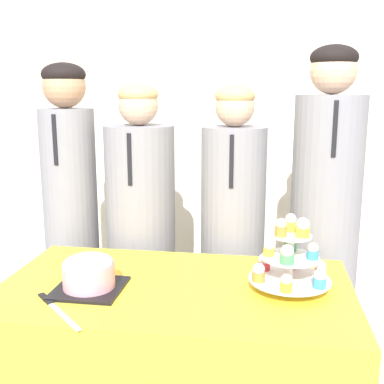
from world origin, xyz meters
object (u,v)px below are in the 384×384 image
Objects in this scene: student_1 at (141,245)px; student_2 at (232,249)px; cake_knife at (52,305)px; cupcake_stand at (290,258)px; student_0 at (72,225)px; round_cake at (89,272)px; student_3 at (324,235)px.

student_1 is 1.01× the size of student_2.
cake_knife is 0.84× the size of cupcake_stand.
student_0 reaches higher than student_2.
cupcake_stand is (0.66, 0.10, 0.05)m from round_cake.
cake_knife is at bearing -117.88° from round_cake.
student_0 is (-0.26, 0.78, 0.03)m from cake_knife.
round_cake is at bearing -90.75° from student_1.
student_1 is at bearing 139.95° from cupcake_stand.
student_0 is (-0.99, 0.55, -0.08)m from cupcake_stand.
student_3 is at bearing 72.59° from cupcake_stand.
student_0 is 0.35m from student_1.
cake_knife is 0.79m from student_1.
round_cake is at bearing -142.09° from student_3.
student_1 is (-0.65, 0.55, -0.16)m from cupcake_stand.
round_cake is at bearing -171.38° from cupcake_stand.
student_0 is at bearing -180.00° from student_1.
student_1 is at bearing 0.00° from student_0.
student_3 is at bearing 0.00° from student_1.
student_3 reaches higher than round_cake.
round_cake is 1.06m from student_3.
student_2 is (0.43, 0.65, -0.11)m from round_cake.
student_1 reaches higher than round_cake.
cake_knife is 0.15× the size of student_0.
student_3 is (0.40, 0.00, 0.09)m from student_2.
student_0 is at bearing 151.07° from cupcake_stand.
cake_knife is at bearing -122.79° from student_2.
student_2 is at bearing -180.00° from student_3.
student_1 is at bearing -180.00° from student_3.
student_2 is (-0.23, 0.55, -0.16)m from cupcake_stand.
student_1 is 0.42m from student_2.
cupcake_stand is at bearing -28.93° from student_0.
round_cake is 0.98× the size of cake_knife.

